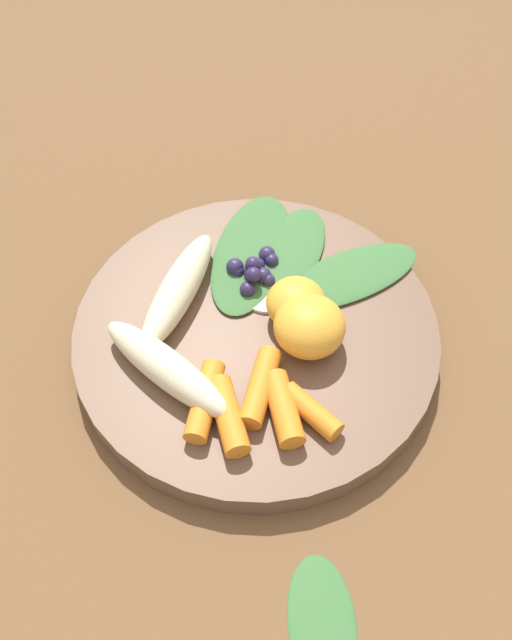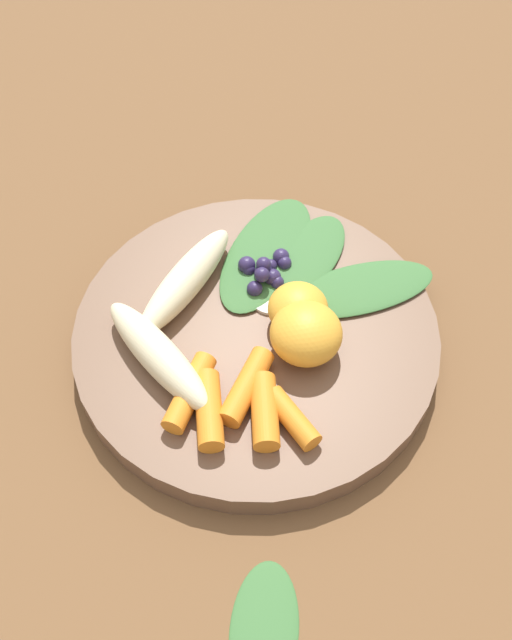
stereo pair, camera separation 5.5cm
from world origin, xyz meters
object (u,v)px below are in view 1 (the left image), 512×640
bowl (256,336)px  banana_peeled_left (167,368)px  kale_leaf_stray (322,623)px  orange_segment_near (296,303)px  banana_peeled_right (178,290)px

bowl → banana_peeled_left: 0.08m
kale_leaf_stray → orange_segment_near: bearing=179.0°
banana_peeled_right → orange_segment_near: 0.09m
orange_segment_near → bowl: bearing=16.1°
bowl → banana_peeled_left: (0.07, 0.04, 0.03)m
orange_segment_near → kale_leaf_stray: size_ratio=0.54×
bowl → orange_segment_near: 0.04m
banana_peeled_right → kale_leaf_stray: 0.26m
bowl → banana_peeled_right: 0.07m
orange_segment_near → kale_leaf_stray: bearing=89.8°
banana_peeled_left → banana_peeled_right: (-0.01, -0.07, 0.00)m
banana_peeled_right → banana_peeled_left: bearing=17.3°
orange_segment_near → kale_leaf_stray: (0.00, 0.22, -0.04)m
banana_peeled_left → kale_leaf_stray: size_ratio=1.40×
kale_leaf_stray → bowl: bearing=-172.7°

